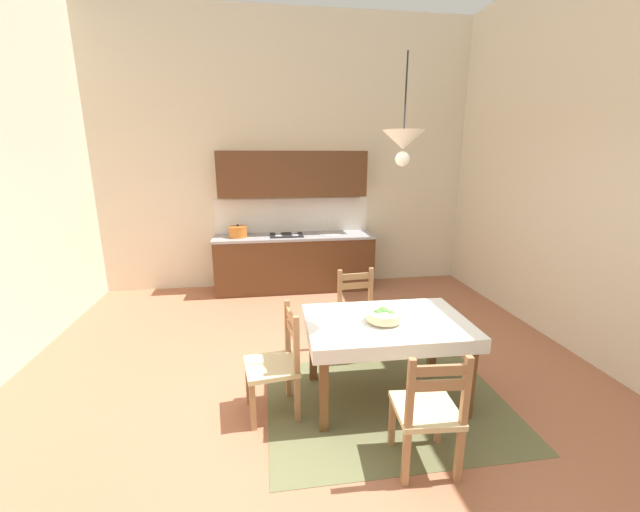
% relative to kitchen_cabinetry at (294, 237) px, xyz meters
% --- Properties ---
extents(ground_plane, '(6.49, 7.12, 0.10)m').
position_rel_kitchen_cabinetry_xyz_m(ground_plane, '(-0.06, -2.99, -0.91)').
color(ground_plane, '#AD6B4C').
extents(wall_back, '(6.49, 0.12, 4.25)m').
position_rel_kitchen_cabinetry_xyz_m(wall_back, '(-0.06, 0.33, 1.27)').
color(wall_back, beige).
rests_on(wall_back, ground_plane).
extents(area_rug, '(2.10, 1.60, 0.01)m').
position_rel_kitchen_cabinetry_xyz_m(area_rug, '(0.55, -3.20, -0.85)').
color(area_rug, '#666844').
rests_on(area_rug, ground_plane).
extents(kitchen_cabinetry, '(2.54, 0.63, 2.20)m').
position_rel_kitchen_cabinetry_xyz_m(kitchen_cabinetry, '(0.00, 0.00, 0.00)').
color(kitchen_cabinetry, '#56331C').
rests_on(kitchen_cabinetry, ground_plane).
extents(dining_table, '(1.41, 0.94, 0.75)m').
position_rel_kitchen_cabinetry_xyz_m(dining_table, '(0.55, -3.10, -0.23)').
color(dining_table, brown).
rests_on(dining_table, ground_plane).
extents(dining_chair_tv_side, '(0.47, 0.47, 0.93)m').
position_rel_kitchen_cabinetry_xyz_m(dining_chair_tv_side, '(-0.42, -3.16, -0.41)').
color(dining_chair_tv_side, '#D1BC89').
rests_on(dining_chair_tv_side, ground_plane).
extents(dining_chair_camera_side, '(0.45, 0.45, 0.93)m').
position_rel_kitchen_cabinetry_xyz_m(dining_chair_camera_side, '(0.58, -3.93, -0.41)').
color(dining_chair_camera_side, '#D1BC89').
rests_on(dining_chair_camera_side, ground_plane).
extents(dining_chair_kitchen_side, '(0.45, 0.45, 0.93)m').
position_rel_kitchen_cabinetry_xyz_m(dining_chair_kitchen_side, '(0.52, -2.27, -0.41)').
color(dining_chair_kitchen_side, '#D1BC89').
rests_on(dining_chair_kitchen_side, ground_plane).
extents(fruit_bowl, '(0.30, 0.30, 0.12)m').
position_rel_kitchen_cabinetry_xyz_m(fruit_bowl, '(0.51, -3.14, -0.04)').
color(fruit_bowl, beige).
rests_on(fruit_bowl, dining_table).
extents(pendant_lamp, '(0.32, 0.32, 0.81)m').
position_rel_kitchen_cabinetry_xyz_m(pendant_lamp, '(0.59, -3.17, 1.38)').
color(pendant_lamp, black).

